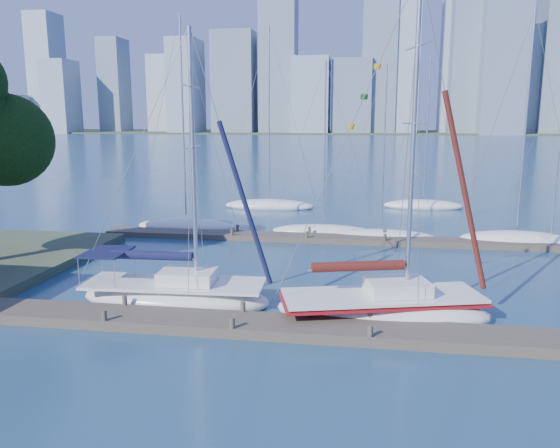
# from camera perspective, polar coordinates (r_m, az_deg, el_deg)

# --- Properties ---
(ground) EXTENTS (700.00, 700.00, 0.00)m
(ground) POSITION_cam_1_polar(r_m,az_deg,el_deg) (21.41, -4.41, -10.92)
(ground) COLOR navy
(ground) RESTS_ON ground
(near_dock) EXTENTS (26.00, 2.00, 0.40)m
(near_dock) POSITION_cam_1_polar(r_m,az_deg,el_deg) (21.34, -4.42, -10.42)
(near_dock) COLOR #483E34
(near_dock) RESTS_ON ground
(far_dock) EXTENTS (30.00, 1.80, 0.36)m
(far_dock) POSITION_cam_1_polar(r_m,az_deg,el_deg) (36.26, 4.52, -1.51)
(far_dock) COLOR #483E34
(far_dock) RESTS_ON ground
(far_shore) EXTENTS (800.00, 100.00, 1.50)m
(far_shore) POSITION_cam_1_polar(r_m,az_deg,el_deg) (339.45, 8.30, 9.43)
(far_shore) COLOR #38472D
(far_shore) RESTS_ON ground
(sailboat_navy) EXTENTS (8.50, 3.12, 12.17)m
(sailboat_navy) POSITION_cam_1_polar(r_m,az_deg,el_deg) (24.26, -10.93, -6.12)
(sailboat_navy) COLOR white
(sailboat_navy) RESTS_ON ground
(sailboat_maroon) EXTENTS (9.02, 5.00, 13.93)m
(sailboat_maroon) POSITION_cam_1_polar(r_m,az_deg,el_deg) (22.54, 10.69, -7.05)
(sailboat_maroon) COLOR white
(sailboat_maroon) RESTS_ON ground
(bg_boat_0) EXTENTS (7.54, 2.90, 15.45)m
(bg_boat_0) POSITION_cam_1_polar(r_m,az_deg,el_deg) (40.54, -9.75, -0.14)
(bg_boat_0) COLOR white
(bg_boat_0) RESTS_ON ground
(bg_boat_2) EXTENTS (7.36, 2.57, 12.11)m
(bg_boat_2) POSITION_cam_1_polar(r_m,az_deg,el_deg) (38.39, 4.55, -0.72)
(bg_boat_2) COLOR white
(bg_boat_2) RESTS_ON ground
(bg_boat_3) EXTENTS (7.50, 4.01, 11.69)m
(bg_boat_3) POSITION_cam_1_polar(r_m,az_deg,el_deg) (37.44, 10.50, -1.20)
(bg_boat_3) COLOR white
(bg_boat_3) RESTS_ON ground
(bg_boat_4) EXTENTS (7.57, 4.03, 14.78)m
(bg_boat_4) POSITION_cam_1_polar(r_m,az_deg,el_deg) (38.48, 23.44, -1.47)
(bg_boat_4) COLOR white
(bg_boat_4) RESTS_ON ground
(bg_boat_5) EXTENTS (7.25, 4.05, 11.21)m
(bg_boat_5) POSITION_cam_1_polar(r_m,az_deg,el_deg) (38.83, 26.42, -1.74)
(bg_boat_5) COLOR white
(bg_boat_5) RESTS_ON ground
(bg_boat_6) EXTENTS (8.44, 3.68, 16.20)m
(bg_boat_6) POSITION_cam_1_polar(r_m,az_deg,el_deg) (49.49, -1.11, 2.01)
(bg_boat_6) COLOR white
(bg_boat_6) RESTS_ON ground
(bg_boat_7) EXTENTS (7.42, 3.59, 13.58)m
(bg_boat_7) POSITION_cam_1_polar(r_m,az_deg,el_deg) (51.29, 14.74, 1.93)
(bg_boat_7) COLOR white
(bg_boat_7) RESTS_ON ground
(skyline) EXTENTS (503.39, 51.31, 102.95)m
(skyline) POSITION_cam_1_polar(r_m,az_deg,el_deg) (311.49, 12.68, 15.65)
(skyline) COLOR #8395A9
(skyline) RESTS_ON ground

